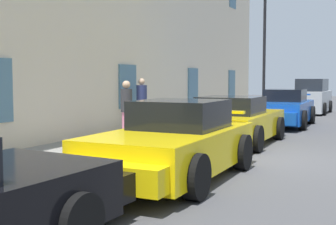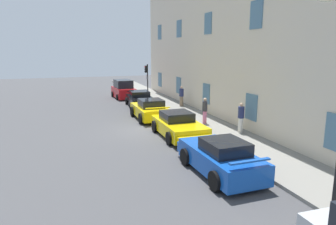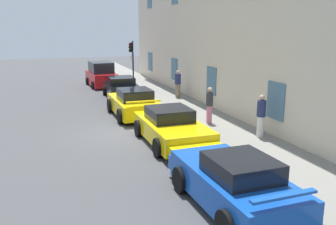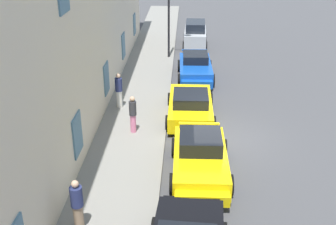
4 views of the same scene
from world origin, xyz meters
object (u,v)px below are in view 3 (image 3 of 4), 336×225
sportscar_white_middle (173,129)px  pedestrian_strolling (178,84)px  sportscar_tail_end (231,182)px  pedestrian_admiring (209,105)px  pedestrian_bystander (261,116)px  sportscar_red_lead (123,90)px  hatchback_distant (101,75)px  sportscar_yellow_flank (133,103)px  traffic_light (132,56)px

sportscar_white_middle → pedestrian_strolling: pedestrian_strolling is taller
sportscar_tail_end → sportscar_white_middle: bearing=176.4°
sportscar_white_middle → pedestrian_strolling: 9.06m
sportscar_white_middle → sportscar_tail_end: (5.19, -0.32, 0.03)m
pedestrian_admiring → pedestrian_bystander: (2.66, 1.01, 0.02)m
sportscar_white_middle → pedestrian_strolling: (-8.40, 3.38, 0.39)m
pedestrian_strolling → sportscar_red_lead: bearing=-113.7°
pedestrian_admiring → pedestrian_strolling: size_ratio=0.99×
sportscar_red_lead → hatchback_distant: (-5.45, -0.46, 0.24)m
sportscar_red_lead → sportscar_yellow_flank: sportscar_yellow_flank is taller
sportscar_white_middle → sportscar_tail_end: size_ratio=1.02×
sportscar_red_lead → pedestrian_strolling: (1.42, 3.22, 0.42)m
pedestrian_admiring → sportscar_yellow_flank: bearing=-137.7°
hatchback_distant → pedestrian_strolling: 7.79m
traffic_light → pedestrian_admiring: 10.95m
hatchback_distant → pedestrian_strolling: size_ratio=2.25×
sportscar_white_middle → pedestrian_admiring: bearing=128.7°
pedestrian_strolling → traffic_light: bearing=-157.4°
sportscar_red_lead → sportscar_yellow_flank: size_ratio=1.10×
pedestrian_admiring → pedestrian_bystander: bearing=20.7°
sportscar_white_middle → hatchback_distant: (-15.26, -0.30, 0.22)m
sportscar_red_lead → pedestrian_admiring: size_ratio=2.95×
sportscar_white_middle → pedestrian_admiring: (-2.01, 2.50, 0.40)m
sportscar_yellow_flank → sportscar_red_lead: bearing=174.0°
pedestrian_strolling → pedestrian_bystander: size_ratio=0.98×
hatchback_distant → traffic_light: (2.44, 1.84, 1.60)m
sportscar_white_middle → hatchback_distant: hatchback_distant is taller
sportscar_yellow_flank → pedestrian_bystander: size_ratio=2.58×
sportscar_red_lead → traffic_light: 3.79m
sportscar_yellow_flank → pedestrian_admiring: 4.23m
sportscar_red_lead → sportscar_tail_end: size_ratio=1.08×
sportscar_white_middle → pedestrian_bystander: bearing=79.4°
hatchback_distant → traffic_light: size_ratio=1.14×
hatchback_distant → pedestrian_admiring: bearing=12.0°
hatchback_distant → pedestrian_strolling: hatchback_distant is taller
sportscar_yellow_flank → pedestrian_strolling: size_ratio=2.64×
sportscar_red_lead → hatchback_distant: size_ratio=1.29×
sportscar_white_middle → pedestrian_strolling: size_ratio=2.76×
sportscar_white_middle → pedestrian_bystander: size_ratio=2.70×
pedestrian_bystander → sportscar_white_middle: bearing=-100.6°
sportscar_tail_end → traffic_light: size_ratio=1.37×
sportscar_red_lead → sportscar_yellow_flank: (4.69, -0.49, 0.06)m
sportscar_tail_end → pedestrian_bystander: bearing=139.8°
sportscar_red_lead → sportscar_white_middle: (9.81, -0.16, 0.03)m
pedestrian_bystander → traffic_light: bearing=-171.7°
pedestrian_admiring → pedestrian_bystander: size_ratio=0.96×
sportscar_tail_end → hatchback_distant: bearing=179.9°
sportscar_white_middle → sportscar_tail_end: 5.20m
sportscar_red_lead → sportscar_tail_end: bearing=-1.8°
traffic_light → pedestrian_strolling: traffic_light is taller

